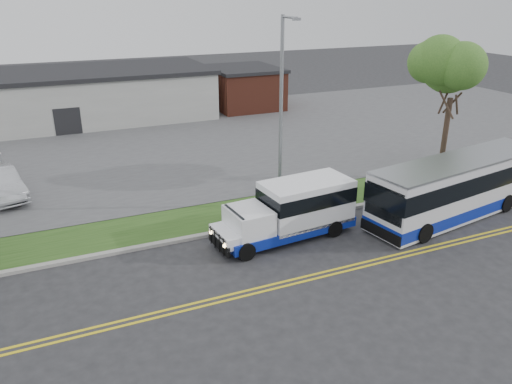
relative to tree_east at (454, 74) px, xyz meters
name	(u,v)px	position (x,y,z in m)	size (l,w,h in m)	color
ground	(247,240)	(-14.00, -3.00, -6.20)	(140.00, 140.00, 0.00)	#28282B
lane_line_north	(285,281)	(-14.00, -6.85, -6.20)	(70.00, 0.12, 0.01)	yellow
lane_line_south	(288,285)	(-14.00, -7.15, -6.20)	(70.00, 0.12, 0.01)	yellow
curb	(238,229)	(-14.00, -1.90, -6.13)	(80.00, 0.30, 0.15)	#9E9B93
verge	(225,215)	(-14.00, -0.10, -6.15)	(80.00, 3.30, 0.10)	#274918
parking_lot	(160,143)	(-14.00, 14.00, -6.15)	(80.00, 25.00, 0.10)	#4C4C4F
commercial_building	(62,97)	(-20.00, 24.00, -4.02)	(25.40, 10.40, 4.35)	#9E9E99
brick_wing	(244,87)	(-3.50, 23.00, -4.24)	(6.30, 7.30, 3.90)	brown
tree_east	(454,74)	(0.00, 0.00, 0.00)	(5.20, 5.20, 8.33)	#35241D
streetlight_near	(282,109)	(-11.00, -0.27, -0.97)	(0.35, 1.53, 9.50)	gray
shuttle_bus	(294,208)	(-11.84, -3.40, -4.83)	(6.87, 2.77, 2.57)	#0D2296
transit_bus	(459,187)	(-3.21, -4.63, -4.70)	(10.99, 4.14, 2.98)	silver
parked_car_a	(1,184)	(-24.38, 6.80, -5.30)	(1.70, 4.89, 1.61)	#A5A6AC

